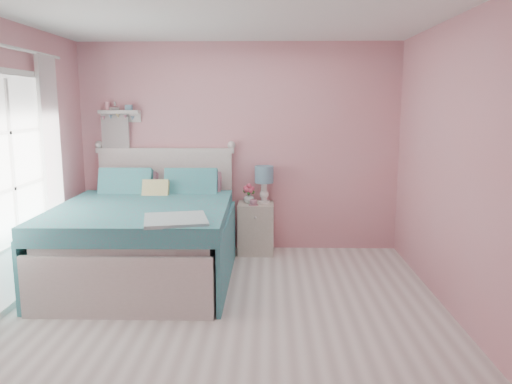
{
  "coord_description": "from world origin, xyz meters",
  "views": [
    {
      "loc": [
        0.38,
        -4.04,
        1.84
      ],
      "look_at": [
        0.24,
        1.2,
        0.92
      ],
      "focal_mm": 35.0,
      "sensor_mm": 36.0,
      "label": 1
    }
  ],
  "objects_px": {
    "nightstand": "(256,228)",
    "table_lamp": "(264,177)",
    "bed": "(147,238)",
    "teacup": "(253,202)",
    "vase": "(249,198)"
  },
  "relations": [
    {
      "from": "bed",
      "to": "vase",
      "type": "bearing_deg",
      "value": 39.32
    },
    {
      "from": "vase",
      "to": "table_lamp",
      "type": "bearing_deg",
      "value": 10.1
    },
    {
      "from": "bed",
      "to": "teacup",
      "type": "distance_m",
      "value": 1.38
    },
    {
      "from": "bed",
      "to": "table_lamp",
      "type": "xyz_separation_m",
      "value": [
        1.25,
        0.94,
        0.53
      ]
    },
    {
      "from": "teacup",
      "to": "nightstand",
      "type": "bearing_deg",
      "value": 78.04
    },
    {
      "from": "nightstand",
      "to": "vase",
      "type": "height_order",
      "value": "vase"
    },
    {
      "from": "bed",
      "to": "nightstand",
      "type": "distance_m",
      "value": 1.45
    },
    {
      "from": "nightstand",
      "to": "teacup",
      "type": "relative_size",
      "value": 7.0
    },
    {
      "from": "bed",
      "to": "vase",
      "type": "height_order",
      "value": "bed"
    },
    {
      "from": "bed",
      "to": "table_lamp",
      "type": "distance_m",
      "value": 1.65
    },
    {
      "from": "bed",
      "to": "nightstand",
      "type": "height_order",
      "value": "bed"
    },
    {
      "from": "vase",
      "to": "teacup",
      "type": "height_order",
      "value": "vase"
    },
    {
      "from": "table_lamp",
      "to": "teacup",
      "type": "height_order",
      "value": "table_lamp"
    },
    {
      "from": "nightstand",
      "to": "table_lamp",
      "type": "height_order",
      "value": "table_lamp"
    },
    {
      "from": "bed",
      "to": "vase",
      "type": "relative_size",
      "value": 16.08
    }
  ]
}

